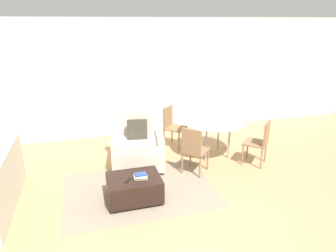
# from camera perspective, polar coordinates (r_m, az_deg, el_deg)

# --- Properties ---
(ground_plane) EXTENTS (20.00, 20.00, 0.00)m
(ground_plane) POSITION_cam_1_polar(r_m,az_deg,el_deg) (4.37, 5.12, -18.39)
(ground_plane) COLOR tan
(wall_back) EXTENTS (12.00, 0.06, 2.75)m
(wall_back) POSITION_cam_1_polar(r_m,az_deg,el_deg) (7.27, -5.44, 9.05)
(wall_back) COLOR white
(wall_back) RESTS_ON ground_plane
(area_rug) EXTENTS (2.46, 1.75, 0.01)m
(area_rug) POSITION_cam_1_polar(r_m,az_deg,el_deg) (5.14, -5.34, -11.98)
(area_rug) COLOR gray
(area_rug) RESTS_ON ground_plane
(armchair) EXTENTS (1.08, 1.03, 0.99)m
(armchair) POSITION_cam_1_polar(r_m,az_deg,el_deg) (5.78, -5.74, -4.10)
(armchair) COLOR beige
(armchair) RESTS_ON ground_plane
(ottoman) EXTENTS (0.82, 0.63, 0.39)m
(ottoman) POSITION_cam_1_polar(r_m,az_deg,el_deg) (4.80, -6.47, -11.54)
(ottoman) COLOR black
(ottoman) RESTS_ON ground_plane
(book_stack) EXTENTS (0.22, 0.17, 0.08)m
(book_stack) POSITION_cam_1_polar(r_m,az_deg,el_deg) (4.66, -5.28, -9.50)
(book_stack) COLOR beige
(book_stack) RESTS_ON ottoman
(tv_remote_primary) EXTENTS (0.12, 0.16, 0.01)m
(tv_remote_primary) POSITION_cam_1_polar(r_m,az_deg,el_deg) (4.75, -5.96, -9.40)
(tv_remote_primary) COLOR black
(tv_remote_primary) RESTS_ON ottoman
(tv_remote_secondary) EXTENTS (0.12, 0.14, 0.01)m
(tv_remote_secondary) POSITION_cam_1_polar(r_m,az_deg,el_deg) (4.64, -7.64, -10.23)
(tv_remote_secondary) COLOR black
(tv_remote_secondary) RESTS_ON ottoman
(dining_table) EXTENTS (1.29, 1.29, 0.74)m
(dining_table) POSITION_cam_1_polar(r_m,az_deg,el_deg) (6.19, 8.63, 0.40)
(dining_table) COLOR #99A8AD
(dining_table) RESTS_ON ground_plane
(dining_chair_near_left) EXTENTS (0.59, 0.59, 0.90)m
(dining_chair_near_left) POSITION_cam_1_polar(r_m,az_deg,el_deg) (5.42, 4.89, -4.13)
(dining_chair_near_left) COLOR #93704C
(dining_chair_near_left) RESTS_ON ground_plane
(dining_chair_near_right) EXTENTS (0.59, 0.59, 0.90)m
(dining_chair_near_right) POSITION_cam_1_polar(r_m,az_deg,el_deg) (6.01, 17.17, -2.52)
(dining_chair_near_right) COLOR #93704C
(dining_chair_near_right) RESTS_ON ground_plane
(dining_chair_far_left) EXTENTS (0.59, 0.59, 0.90)m
(dining_chair_far_left) POSITION_cam_1_polar(r_m,az_deg,el_deg) (6.62, 0.74, 0.42)
(dining_chair_far_left) COLOR #93704C
(dining_chair_far_left) RESTS_ON ground_plane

